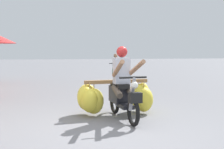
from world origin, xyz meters
The scene contains 3 objects.
ground_plane centered at (0.00, 0.00, 0.00)m, with size 120.00×120.00×0.00m, color slate.
motorbike_main_loaded centered at (0.53, 1.23, 0.47)m, with size 1.84×1.82×1.58m.
motorbike_distant_ahead_left centered at (2.53, 9.01, 0.57)m, with size 0.74×1.55×1.40m.
Camera 1 is at (-1.06, -4.89, 1.43)m, focal length 44.73 mm.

